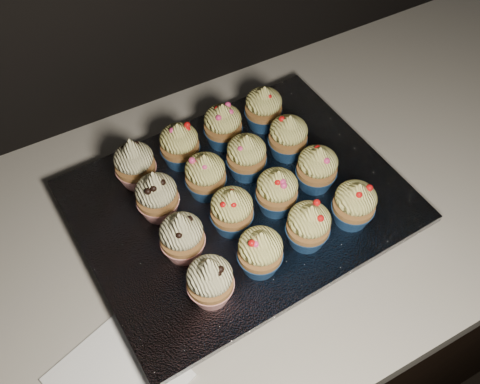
{
  "coord_description": "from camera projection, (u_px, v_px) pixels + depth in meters",
  "views": [
    {
      "loc": [
        -0.41,
        1.27,
        1.59
      ],
      "look_at": [
        -0.17,
        1.7,
        0.95
      ],
      "focal_mm": 40.0,
      "sensor_mm": 36.0,
      "label": 1
    }
  ],
  "objects": [
    {
      "name": "cupcake_4",
      "position": [
        182.0,
        236.0,
        0.73
      ],
      "size": [
        0.06,
        0.06,
        0.1
      ],
      "color": "#A41816",
      "rests_on": "foil_lining"
    },
    {
      "name": "cupcake_12",
      "position": [
        135.0,
        164.0,
        0.81
      ],
      "size": [
        0.06,
        0.06,
        0.1
      ],
      "color": "#A41816",
      "rests_on": "foil_lining"
    },
    {
      "name": "cupcake_7",
      "position": [
        317.0,
        168.0,
        0.81
      ],
      "size": [
        0.06,
        0.06,
        0.08
      ],
      "color": "navy",
      "rests_on": "foil_lining"
    },
    {
      "name": "cabinet",
      "position": [
        303.0,
        297.0,
        1.27
      ],
      "size": [
        2.4,
        0.6,
        0.86
      ],
      "primitive_type": "cube",
      "color": "black",
      "rests_on": "ground"
    },
    {
      "name": "napkin",
      "position": [
        118.0,
        377.0,
        0.69
      ],
      "size": [
        0.18,
        0.18,
        0.0
      ],
      "primitive_type": "cube",
      "rotation": [
        0.0,
        0.0,
        0.31
      ],
      "color": "white",
      "rests_on": "worktop"
    },
    {
      "name": "cupcake_6",
      "position": [
        277.0,
        191.0,
        0.78
      ],
      "size": [
        0.06,
        0.06,
        0.08
      ],
      "color": "navy",
      "rests_on": "foil_lining"
    },
    {
      "name": "cupcake_9",
      "position": [
        205.0,
        175.0,
        0.8
      ],
      "size": [
        0.06,
        0.06,
        0.08
      ],
      "color": "navy",
      "rests_on": "foil_lining"
    },
    {
      "name": "cupcake_3",
      "position": [
        354.0,
        204.0,
        0.77
      ],
      "size": [
        0.06,
        0.06,
        0.08
      ],
      "color": "navy",
      "rests_on": "foil_lining"
    },
    {
      "name": "cupcake_0",
      "position": [
        210.0,
        280.0,
        0.69
      ],
      "size": [
        0.06,
        0.06,
        0.1
      ],
      "color": "#A41816",
      "rests_on": "foil_lining"
    },
    {
      "name": "foil_lining",
      "position": [
        240.0,
        201.0,
        0.82
      ],
      "size": [
        0.5,
        0.4,
        0.01
      ],
      "primitive_type": "cube",
      "rotation": [
        0.0,
        0.0,
        0.05
      ],
      "color": "silver",
      "rests_on": "baking_tray"
    },
    {
      "name": "cupcake_10",
      "position": [
        246.0,
        156.0,
        0.82
      ],
      "size": [
        0.06,
        0.06,
        0.08
      ],
      "color": "navy",
      "rests_on": "foil_lining"
    },
    {
      "name": "cupcake_13",
      "position": [
        180.0,
        145.0,
        0.84
      ],
      "size": [
        0.06,
        0.06,
        0.08
      ],
      "color": "navy",
      "rests_on": "foil_lining"
    },
    {
      "name": "baking_tray",
      "position": [
        240.0,
        207.0,
        0.84
      ],
      "size": [
        0.46,
        0.36,
        0.02
      ],
      "primitive_type": "cube",
      "rotation": [
        0.0,
        0.0,
        0.05
      ],
      "color": "black",
      "rests_on": "worktop"
    },
    {
      "name": "cupcake_8",
      "position": [
        157.0,
        196.0,
        0.77
      ],
      "size": [
        0.06,
        0.06,
        0.1
      ],
      "color": "#A41816",
      "rests_on": "foil_lining"
    },
    {
      "name": "cupcake_5",
      "position": [
        232.0,
        211.0,
        0.76
      ],
      "size": [
        0.06,
        0.06,
        0.08
      ],
      "color": "navy",
      "rests_on": "foil_lining"
    },
    {
      "name": "cupcake_14",
      "position": [
        223.0,
        125.0,
        0.86
      ],
      "size": [
        0.06,
        0.06,
        0.08
      ],
      "color": "navy",
      "rests_on": "foil_lining"
    },
    {
      "name": "cupcake_2",
      "position": [
        308.0,
        225.0,
        0.74
      ],
      "size": [
        0.06,
        0.06,
        0.08
      ],
      "color": "navy",
      "rests_on": "foil_lining"
    },
    {
      "name": "worktop",
      "position": [
        328.0,
        179.0,
        0.91
      ],
      "size": [
        2.44,
        0.64,
        0.04
      ],
      "primitive_type": "cube",
      "color": "beige",
      "rests_on": "cabinet"
    },
    {
      "name": "cupcake_11",
      "position": [
        288.0,
        137.0,
        0.85
      ],
      "size": [
        0.06,
        0.06,
        0.08
      ],
      "color": "navy",
      "rests_on": "foil_lining"
    },
    {
      "name": "cupcake_1",
      "position": [
        260.0,
        252.0,
        0.72
      ],
      "size": [
        0.06,
        0.06,
        0.08
      ],
      "color": "navy",
      "rests_on": "foil_lining"
    },
    {
      "name": "cupcake_15",
      "position": [
        263.0,
        108.0,
        0.89
      ],
      "size": [
        0.06,
        0.06,
        0.08
      ],
      "color": "navy",
      "rests_on": "foil_lining"
    }
  ]
}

